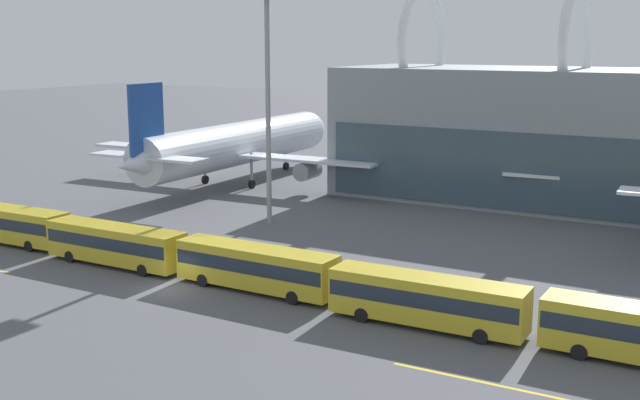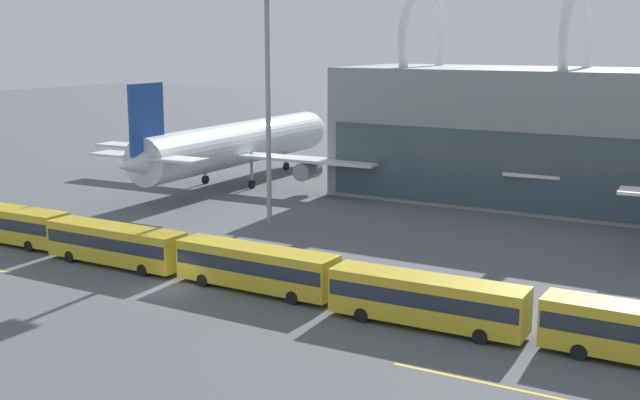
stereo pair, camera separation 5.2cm
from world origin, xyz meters
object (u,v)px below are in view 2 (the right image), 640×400
Objects in this scene: shuttle_bus_0 at (8,222)px; shuttle_bus_2 at (256,265)px; airliner_at_gate_near at (232,145)px; shuttle_bus_1 at (116,242)px; floodlight_mast at (267,54)px; shuttle_bus_3 at (427,298)px.

shuttle_bus_0 and shuttle_bus_2 have the same top height.
shuttle_bus_1 is (14.62, -36.09, -3.25)m from airliner_at_gate_near.
shuttle_bus_2 is at bearing -58.45° from floodlight_mast.
shuttle_bus_3 is at bearing -2.26° from shuttle_bus_2.
shuttle_bus_3 is (42.95, -36.48, -3.25)m from airliner_at_gate_near.
airliner_at_gate_near is at bearing 129.24° from shuttle_bus_2.
shuttle_bus_0 is at bearing -130.70° from floodlight_mast.
floodlight_mast is (16.90, -16.45, 12.10)m from airliner_at_gate_near.
shuttle_bus_0 is 1.00× the size of shuttle_bus_1.
airliner_at_gate_near is 3.35× the size of shuttle_bus_1.
shuttle_bus_0 is at bearing 178.20° from airliner_at_gate_near.
shuttle_bus_0 is 14.18m from shuttle_bus_1.
shuttle_bus_1 is at bearing -3.75° from shuttle_bus_0.
shuttle_bus_3 is at bearing -132.87° from airliner_at_gate_near.
shuttle_bus_3 is at bearing -1.13° from shuttle_bus_1.
shuttle_bus_1 is 0.56× the size of floodlight_mast.
shuttle_bus_2 is 14.18m from shuttle_bus_3.
floodlight_mast is at bearing 47.61° from shuttle_bus_0.
shuttle_bus_1 is 1.00× the size of shuttle_bus_3.
floodlight_mast is at bearing -136.76° from airliner_at_gate_near.
floodlight_mast is at bearing 140.71° from shuttle_bus_3.
shuttle_bus_0 is at bearing 177.03° from shuttle_bus_3.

